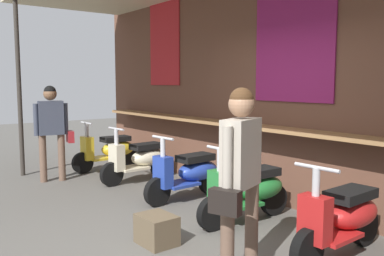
# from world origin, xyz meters

# --- Properties ---
(ground_plane) EXTENTS (29.16, 29.16, 0.00)m
(ground_plane) POSITION_xyz_m (0.00, 0.00, 0.00)
(ground_plane) COLOR #56544F
(market_stall_facade) EXTENTS (10.42, 2.70, 3.46)m
(market_stall_facade) POSITION_xyz_m (0.01, 1.83, 1.93)
(market_stall_facade) COLOR brown
(market_stall_facade) RESTS_ON ground_plane
(scooter_yellow) EXTENTS (0.46, 1.40, 0.97)m
(scooter_yellow) POSITION_xyz_m (-3.87, 1.08, 0.39)
(scooter_yellow) COLOR gold
(scooter_yellow) RESTS_ON ground_plane
(scooter_cream) EXTENTS (0.48, 1.40, 0.97)m
(scooter_cream) POSITION_xyz_m (-2.68, 1.08, 0.39)
(scooter_cream) COLOR beige
(scooter_cream) RESTS_ON ground_plane
(scooter_blue) EXTENTS (0.48, 1.40, 0.97)m
(scooter_blue) POSITION_xyz_m (-1.28, 1.08, 0.39)
(scooter_blue) COLOR #233D9E
(scooter_blue) RESTS_ON ground_plane
(scooter_green) EXTENTS (0.46, 1.40, 0.97)m
(scooter_green) POSITION_xyz_m (-0.03, 1.08, 0.39)
(scooter_green) COLOR #237533
(scooter_green) RESTS_ON ground_plane
(scooter_red) EXTENTS (0.46, 1.40, 0.97)m
(scooter_red) POSITION_xyz_m (1.26, 1.08, 0.39)
(scooter_red) COLOR red
(scooter_red) RESTS_ON ground_plane
(shopper_with_handbag) EXTENTS (0.43, 0.65, 1.67)m
(shopper_with_handbag) POSITION_xyz_m (0.99, -0.08, 1.02)
(shopper_with_handbag) COLOR brown
(shopper_with_handbag) RESTS_ON ground_plane
(shopper_passing) EXTENTS (0.31, 0.67, 1.66)m
(shopper_passing) POSITION_xyz_m (-3.59, -0.14, 1.01)
(shopper_passing) COLOR brown
(shopper_passing) RESTS_ON ground_plane
(merchandise_crate) EXTENTS (0.42, 0.34, 0.32)m
(merchandise_crate) POSITION_xyz_m (-0.10, -0.24, 0.16)
(merchandise_crate) COLOR brown
(merchandise_crate) RESTS_ON ground_plane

